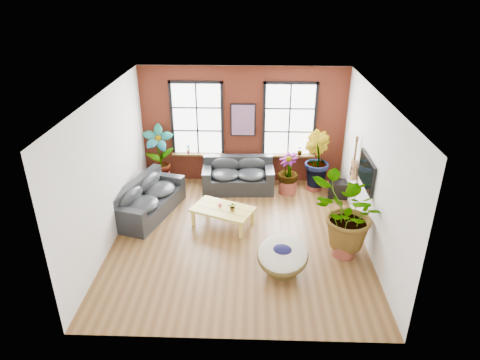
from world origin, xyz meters
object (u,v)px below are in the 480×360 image
object	(u,v)px
sofa_back	(238,176)
coffee_table	(223,210)
papasan_chair	(283,256)
sofa_left	(147,200)

from	to	relation	value
sofa_back	coffee_table	distance (m)	2.08
coffee_table	papasan_chair	xyz separation A→B (m)	(1.40, -1.87, -0.01)
sofa_back	papasan_chair	size ratio (longest dim) A/B	1.58
coffee_table	papasan_chair	world-z (taller)	papasan_chair
sofa_left	sofa_back	bearing A→B (deg)	-39.38
sofa_back	sofa_left	bearing A→B (deg)	-149.16
sofa_back	sofa_left	size ratio (longest dim) A/B	0.84
sofa_back	papasan_chair	xyz separation A→B (m)	(1.09, -3.93, -0.01)
coffee_table	papasan_chair	bearing A→B (deg)	-29.88
sofa_back	papasan_chair	distance (m)	4.08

